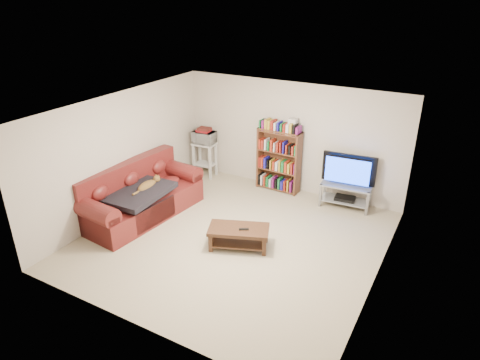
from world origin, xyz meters
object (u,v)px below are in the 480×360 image
Objects in this scene: tv_stand at (346,192)px; sofa at (139,198)px; bookshelf at (279,159)px; coffee_table at (239,234)px.

sofa is at bearing -151.75° from tv_stand.
tv_stand is 0.75× the size of bookshelf.
bookshelf is at bearing 57.03° from sofa.
coffee_table is 1.11× the size of tv_stand.
sofa is 2.44× the size of tv_stand.
sofa reaches higher than tv_stand.
tv_stand is at bearing -1.23° from bookshelf.
tv_stand is (1.18, 2.37, 0.08)m from coffee_table.
coffee_table is 2.65m from tv_stand.
tv_stand is 1.61m from bookshelf.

